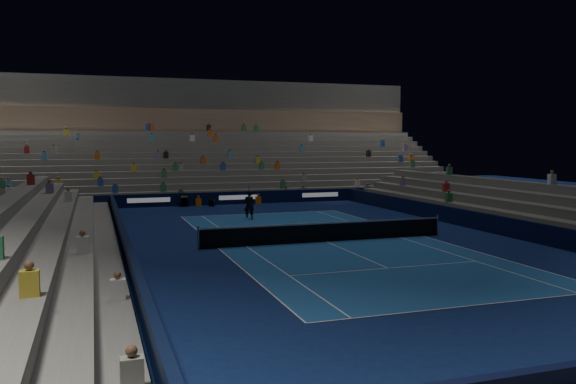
% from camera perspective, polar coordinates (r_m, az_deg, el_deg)
% --- Properties ---
extents(ground, '(90.00, 90.00, 0.00)m').
position_cam_1_polar(ground, '(29.05, 3.79, -4.91)').
color(ground, '#0D1C4E').
rests_on(ground, ground).
extents(court_surface, '(10.97, 23.77, 0.01)m').
position_cam_1_polar(court_surface, '(29.05, 3.79, -4.90)').
color(court_surface, '#1B5297').
rests_on(court_surface, ground).
extents(sponsor_barrier_far, '(44.00, 0.25, 1.00)m').
position_cam_1_polar(sponsor_barrier_far, '(46.48, -4.91, -0.57)').
color(sponsor_barrier_far, black).
rests_on(sponsor_barrier_far, ground).
extents(sponsor_barrier_east, '(0.25, 37.00, 1.00)m').
position_cam_1_polar(sponsor_barrier_east, '(33.83, 19.19, -2.92)').
color(sponsor_barrier_east, black).
rests_on(sponsor_barrier_east, ground).
extents(sponsor_barrier_west, '(0.25, 37.00, 1.00)m').
position_cam_1_polar(sponsor_barrier_west, '(26.86, -15.79, -4.82)').
color(sponsor_barrier_west, '#081233').
rests_on(sponsor_barrier_west, ground).
extents(grandstand_main, '(44.00, 15.20, 11.20)m').
position_cam_1_polar(grandstand_main, '(55.46, -7.24, 3.29)').
color(grandstand_main, slate).
rests_on(grandstand_main, ground).
extents(grandstand_east, '(5.00, 37.00, 2.50)m').
position_cam_1_polar(grandstand_east, '(36.00, 23.58, -1.93)').
color(grandstand_east, '#62625D').
rests_on(grandstand_east, ground).
extents(grandstand_west, '(5.00, 37.00, 2.50)m').
position_cam_1_polar(grandstand_west, '(26.86, -23.23, -4.14)').
color(grandstand_west, slate).
rests_on(grandstand_west, ground).
extents(tennis_net, '(12.90, 0.10, 1.10)m').
position_cam_1_polar(tennis_net, '(28.97, 3.79, -3.93)').
color(tennis_net, '#B2B2B7').
rests_on(tennis_net, ground).
extents(tennis_player, '(0.72, 0.52, 1.86)m').
position_cam_1_polar(tennis_player, '(37.12, -3.85, -1.30)').
color(tennis_player, black).
rests_on(tennis_player, ground).
extents(broadcast_camera, '(0.55, 0.92, 0.55)m').
position_cam_1_polar(broadcast_camera, '(45.13, -7.52, -1.03)').
color(broadcast_camera, black).
rests_on(broadcast_camera, ground).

